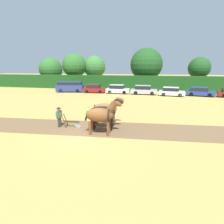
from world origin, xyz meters
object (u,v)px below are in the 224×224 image
Objects in this scene: tree_left at (74,65)px; tree_center_right at (199,68)px; draft_horse_lead_left at (101,115)px; parked_car_left at (94,89)px; farmer_beside_team at (113,109)px; tree_center at (146,65)px; draft_horse_trail_left at (107,108)px; tree_center_left at (94,67)px; parked_car_center_left at (118,89)px; parked_van at (70,87)px; farmer_at_plow at (59,116)px; draft_horse_lead_right at (104,112)px; parked_car_center_right at (172,92)px; plow at (73,123)px; tree_far_left at (51,69)px; parked_car_center at (144,90)px; parked_car_right at (200,92)px.

tree_left reaches higher than tree_center_right.
draft_horse_lead_left reaches higher than parked_car_left.
tree_center is at bearing 28.80° from farmer_beside_team.
tree_center_left is at bearing 104.68° from draft_horse_trail_left.
tree_center is 2.09× the size of parked_car_center_left.
draft_horse_trail_left is at bearing -71.42° from parked_car_left.
tree_center_left is at bearing 126.91° from parked_car_center_left.
draft_horse_lead_left reaches higher than parked_van.
parked_van reaches higher than farmer_at_plow.
draft_horse_lead_right reaches higher than parked_car_center_right.
tree_center_right reaches higher than plow.
parked_car_center_left is at bearing 42.10° from farmer_beside_team.
parked_car_center_right is (13.82, -0.82, -0.05)m from parked_car_left.
tree_center_left is 2.76× the size of draft_horse_lead_right.
tree_center_left is at bearing 53.89° from farmer_beside_team.
farmer_beside_team is at bearing 77.83° from draft_horse_trail_left.
draft_horse_lead_right is 2.82m from farmer_beside_team.
tree_left is 1.07× the size of tree_center_left.
plow is at bearing -155.17° from draft_horse_trail_left.
tree_center_left is 2.82× the size of draft_horse_lead_left.
draft_horse_lead_right is at bearing -70.26° from tree_center_left.
plow is at bearing -79.25° from parked_car_left.
draft_horse_lead_left is at bearing -70.74° from tree_center_left.
parked_car_center_right is (29.82, -12.36, -3.46)m from tree_far_left.
farmer_beside_team is at bearing -78.17° from parked_car_center_left.
parked_car_center is (4.43, 19.16, 0.45)m from plow.
tree_center_left is 1.10× the size of tree_center_right.
tree_far_left is at bearing 163.63° from parked_car_center_right.
tree_far_left reaches higher than farmer_beside_team.
parked_car_center_right is at bearing -158.72° from parked_car_right.
draft_horse_lead_left is 1.15m from draft_horse_lead_right.
parked_car_center_right is at bearing 65.97° from draft_horse_lead_left.
parked_car_right is at bearing 68.58° from farmer_at_plow.
parked_car_left is (8.32, -9.73, -4.38)m from tree_left.
parked_van is at bearing 69.39° from farmer_beside_team.
tree_center is at bearing 76.61° from plow.
farmer_at_plow is at bearing -178.54° from draft_horse_lead_right.
draft_horse_lead_left is 1.68× the size of farmer_at_plow.
draft_horse_trail_left reaches higher than parked_car_left.
tree_left reaches higher than parked_car_center_left.
parked_car_center_right is (6.47, 19.37, -0.71)m from draft_horse_lead_left.
parked_car_center_right is at bearing -119.02° from tree_center_right.
draft_horse_lead_right is (-13.07, -29.93, -3.18)m from tree_center_right.
parked_car_center_left is at bearing 92.81° from draft_horse_trail_left.
farmer_at_plow is 21.14m from parked_van.
tree_center_right is 23.36m from parked_car_left.
tree_far_left is 4.45× the size of farmer_beside_team.
plow is (20.77, -30.83, -3.85)m from tree_far_left.
parked_car_left is at bearing -49.47° from tree_left.
farmer_at_plow is at bearing -76.40° from tree_center_left.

